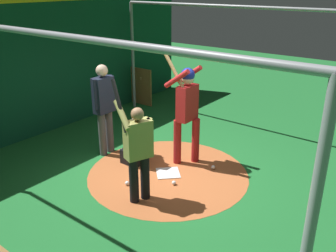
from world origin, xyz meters
TOP-DOWN VIEW (x-y plane):
  - ground_plane at (0.00, 0.00)m, footprint 25.50×25.50m
  - dirt_circle at (0.00, 0.00)m, footprint 2.96×2.96m
  - home_plate at (0.00, 0.00)m, footprint 0.59×0.59m
  - batter at (-0.02, 0.59)m, footprint 0.68×0.49m
  - catcher at (-0.76, -0.04)m, footprint 0.58×0.40m
  - umpire at (-1.54, -0.07)m, footprint 0.23×0.49m
  - visitor at (0.16, -0.97)m, footprint 0.65×0.51m
  - back_wall at (-3.62, 0.00)m, footprint 0.23×9.50m
  - cage_frame at (0.00, 0.00)m, footprint 6.41×5.17m
  - bat_rack at (-3.37, 2.85)m, footprint 1.18×0.19m
  - baseball_0 at (-0.31, -0.77)m, footprint 0.07×0.07m
  - baseball_1 at (0.58, 0.65)m, footprint 0.07×0.07m
  - baseball_2 at (0.33, -0.26)m, footprint 0.07×0.07m

SIDE VIEW (x-z plane):
  - ground_plane at x=0.00m, z-range 0.00..0.00m
  - dirt_circle at x=0.00m, z-range 0.00..0.01m
  - home_plate at x=0.00m, z-range 0.01..0.02m
  - baseball_0 at x=-0.31m, z-range 0.01..0.08m
  - baseball_1 at x=0.58m, z-range 0.01..0.08m
  - baseball_2 at x=0.33m, z-range 0.01..0.08m
  - catcher at x=-0.76m, z-range -0.10..0.84m
  - bat_rack at x=-3.37m, z-range -0.03..1.02m
  - visitor at x=0.16m, z-range -0.07..1.90m
  - umpire at x=-1.54m, z-range 0.13..1.98m
  - batter at x=-0.02m, z-range 0.06..2.26m
  - back_wall at x=-3.62m, z-range 0.01..3.18m
  - cage_frame at x=0.00m, z-range 0.64..3.50m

